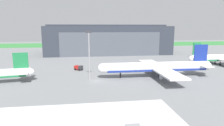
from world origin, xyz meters
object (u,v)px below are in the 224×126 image
object	(u,v)px
maintenance_hangar	(108,39)
apron_light_mast	(89,52)
airliner_near_left	(157,67)
baggage_tug	(79,68)
airliner_far_left	(220,58)

from	to	relation	value
maintenance_hangar	apron_light_mast	bearing A→B (deg)	-101.47
maintenance_hangar	airliner_near_left	xyz separation A→B (m)	(11.11, -80.32, -6.60)
baggage_tug	apron_light_mast	bearing A→B (deg)	-76.52
maintenance_hangar	airliner_near_left	size ratio (longest dim) A/B	1.92
baggage_tug	apron_light_mast	xyz separation A→B (m)	(4.74, -19.79, 9.93)
maintenance_hangar	baggage_tug	xyz separation A→B (m)	(-21.45, -62.57, -9.44)
airliner_near_left	baggage_tug	bearing A→B (deg)	151.40
airliner_near_left	baggage_tug	size ratio (longest dim) A/B	10.96
baggage_tug	apron_light_mast	size ratio (longest dim) A/B	0.23
maintenance_hangar	airliner_far_left	distance (m)	81.24
airliner_far_left	baggage_tug	world-z (taller)	airliner_far_left
airliner_near_left	apron_light_mast	world-z (taller)	apron_light_mast
maintenance_hangar	airliner_near_left	bearing A→B (deg)	-82.13
maintenance_hangar	baggage_tug	world-z (taller)	maintenance_hangar
baggage_tug	maintenance_hangar	bearing A→B (deg)	71.07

